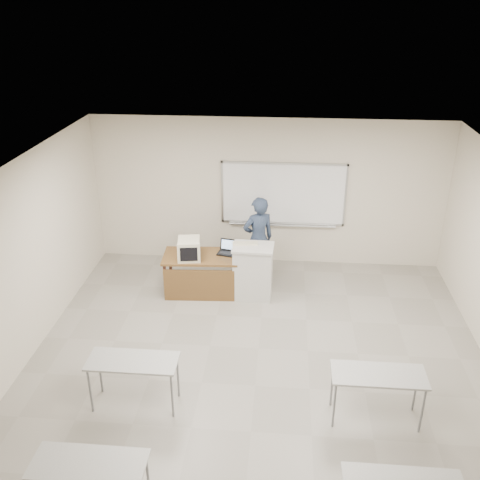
# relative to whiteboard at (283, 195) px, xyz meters

# --- Properties ---
(floor) EXTENTS (7.00, 8.00, 0.01)m
(floor) POSITION_rel_whiteboard_xyz_m (-0.30, -3.97, -1.49)
(floor) COLOR gray
(floor) RESTS_ON ground
(whiteboard) EXTENTS (2.48, 0.10, 1.31)m
(whiteboard) POSITION_rel_whiteboard_xyz_m (0.00, 0.00, 0.00)
(whiteboard) COLOR white
(whiteboard) RESTS_ON floor
(student_desks) EXTENTS (4.40, 2.20, 0.73)m
(student_desks) POSITION_rel_whiteboard_xyz_m (-0.30, -5.32, -0.81)
(student_desks) COLOR #A9AAA5
(student_desks) RESTS_ON floor
(instructor_desk) EXTENTS (1.49, 0.75, 0.75)m
(instructor_desk) POSITION_rel_whiteboard_xyz_m (-1.41, -1.48, -0.93)
(instructor_desk) COLOR brown
(instructor_desk) RESTS_ON floor
(podium) EXTENTS (0.73, 0.53, 1.02)m
(podium) POSITION_rel_whiteboard_xyz_m (-0.50, -1.47, -0.97)
(podium) COLOR #B7B5B0
(podium) RESTS_ON floor
(crt_monitor) EXTENTS (0.40, 0.45, 0.38)m
(crt_monitor) POSITION_rel_whiteboard_xyz_m (-1.66, -1.49, -0.55)
(crt_monitor) COLOR beige
(crt_monitor) RESTS_ON instructor_desk
(laptop) EXTENTS (0.31, 0.29, 0.23)m
(laptop) POSITION_rel_whiteboard_xyz_m (-1.01, -1.21, -0.67)
(laptop) COLOR black
(laptop) RESTS_ON instructor_desk
(mouse) EXTENTS (0.10, 0.08, 0.03)m
(mouse) POSITION_rel_whiteboard_xyz_m (-0.86, -1.32, -0.71)
(mouse) COLOR #B4B6BD
(mouse) RESTS_ON instructor_desk
(keyboard) EXTENTS (0.47, 0.20, 0.03)m
(keyboard) POSITION_rel_whiteboard_xyz_m (-0.65, -1.39, -0.44)
(keyboard) COLOR beige
(keyboard) RESTS_ON podium
(presenter) EXTENTS (0.73, 0.63, 1.70)m
(presenter) POSITION_rel_whiteboard_xyz_m (-0.45, -0.78, -0.63)
(presenter) COLOR black
(presenter) RESTS_ON floor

